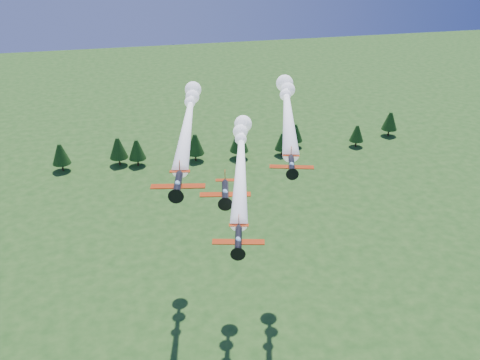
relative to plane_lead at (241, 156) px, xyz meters
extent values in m
cylinder|color=black|center=(-6.59, -26.90, 0.00)|extent=(2.19, 5.32, 0.97)
cone|color=black|center=(-7.32, -29.87, 0.00)|extent=(1.15, 1.08, 0.97)
cone|color=black|center=(-7.46, -30.43, 0.00)|extent=(0.52, 0.53, 0.43)
cylinder|color=black|center=(-7.50, -30.59, 0.00)|extent=(1.99, 0.52, 2.04)
cube|color=red|center=(-6.69, -27.28, -0.31)|extent=(7.28, 2.98, 0.12)
cube|color=red|center=(-5.77, -23.56, 0.05)|extent=(2.93, 1.47, 0.07)
cube|color=red|center=(-5.75, -23.46, 0.82)|extent=(0.30, 0.92, 1.41)
ellipsoid|color=#98CEEB|center=(-6.80, -27.75, 0.39)|extent=(0.96, 1.30, 0.61)
sphere|color=white|center=(1.81, 7.39, 0.00)|extent=(2.30, 2.30, 2.30)
sphere|color=white|center=(2.87, 11.71, 0.00)|extent=(3.00, 3.00, 3.00)
sphere|color=white|center=(3.93, 16.03, 0.00)|extent=(3.70, 3.70, 3.70)
cylinder|color=black|center=(-13.41, -16.74, 4.31)|extent=(2.19, 5.96, 1.08)
cone|color=black|center=(-14.06, -20.09, 4.31)|extent=(1.25, 1.17, 1.08)
cone|color=black|center=(-14.19, -20.73, 4.31)|extent=(0.56, 0.57, 0.48)
cylinder|color=black|center=(-14.22, -20.91, 4.31)|extent=(2.24, 0.48, 2.28)
cube|color=red|center=(-13.49, -17.16, 3.97)|extent=(8.16, 2.98, 0.13)
cube|color=red|center=(-12.66, -12.96, 4.37)|extent=(3.26, 1.51, 0.08)
cube|color=red|center=(-12.64, -12.85, 5.24)|extent=(0.29, 1.03, 1.57)
ellipsoid|color=#98CEEB|center=(-13.59, -17.70, 4.75)|extent=(1.02, 1.43, 0.68)
sphere|color=white|center=(-6.23, 19.77, 4.31)|extent=(2.30, 2.30, 2.30)
sphere|color=white|center=(-5.34, 24.33, 4.31)|extent=(3.00, 3.00, 3.00)
sphere|color=white|center=(-4.44, 28.89, 4.31)|extent=(3.70, 3.70, 3.70)
cylinder|color=black|center=(3.03, -19.76, 7.00)|extent=(2.15, 4.77, 0.87)
cone|color=black|center=(2.27, -22.40, 7.00)|extent=(1.06, 1.00, 0.87)
cone|color=black|center=(2.12, -22.91, 7.00)|extent=(0.48, 0.48, 0.38)
cylinder|color=black|center=(2.08, -23.05, 7.00)|extent=(1.77, 0.54, 1.83)
cube|color=red|center=(2.93, -20.10, 6.72)|extent=(6.53, 2.93, 0.10)
cube|color=red|center=(3.89, -16.79, 7.04)|extent=(2.64, 1.42, 0.06)
cube|color=red|center=(3.92, -16.70, 7.74)|extent=(0.31, 0.82, 1.27)
ellipsoid|color=#98CEEB|center=(2.81, -20.52, 7.35)|extent=(0.90, 1.18, 0.54)
sphere|color=white|center=(12.34, 12.33, 7.00)|extent=(2.30, 2.30, 2.30)
sphere|color=white|center=(13.52, 16.39, 7.00)|extent=(3.00, 3.00, 3.00)
sphere|color=white|center=(14.70, 20.46, 7.00)|extent=(3.70, 3.70, 3.70)
cylinder|color=black|center=(-5.58, -12.88, 0.02)|extent=(2.25, 6.04, 1.10)
cone|color=black|center=(-6.26, -16.28, 0.02)|extent=(1.27, 1.19, 1.10)
cone|color=black|center=(-6.39, -16.93, 0.02)|extent=(0.57, 0.58, 0.48)
cylinder|color=black|center=(-6.43, -17.11, 0.02)|extent=(2.28, 0.50, 2.31)
cube|color=red|center=(-5.67, -13.32, -0.33)|extent=(8.28, 3.06, 0.13)
cube|color=red|center=(-4.81, -9.05, 0.07)|extent=(3.31, 1.55, 0.08)
cube|color=red|center=(-4.79, -8.94, 0.95)|extent=(0.30, 1.04, 1.60)
ellipsoid|color=#98CEEB|center=(-5.77, -13.85, 0.46)|extent=(1.04, 1.45, 0.69)
cylinder|color=#382314|center=(19.48, 86.69, -38.68)|extent=(0.60, 0.60, 3.00)
cone|color=#17340F|center=(19.48, 86.69, -33.32)|extent=(6.86, 6.86, 7.72)
cylinder|color=#382314|center=(-42.61, 90.14, -38.81)|extent=(0.60, 0.60, 2.76)
cone|color=#17340F|center=(-42.61, 90.14, -33.89)|extent=(6.30, 6.30, 7.09)
cylinder|color=#382314|center=(65.60, 87.44, -39.00)|extent=(0.60, 0.60, 2.36)
cone|color=#17340F|center=(65.60, 87.44, -34.78)|extent=(5.40, 5.40, 6.07)
cylinder|color=#382314|center=(42.58, 92.27, -38.91)|extent=(0.60, 0.60, 2.54)
cone|color=#17340F|center=(42.58, 92.27, -34.37)|extent=(5.82, 5.82, 6.54)
cylinder|color=#382314|center=(-16.87, 88.64, -38.84)|extent=(0.60, 0.60, 2.68)
cone|color=#17340F|center=(-16.87, 88.64, -34.06)|extent=(6.13, 6.13, 6.89)
cylinder|color=#382314|center=(3.68, 88.09, -38.77)|extent=(0.60, 0.60, 2.83)
cone|color=#17340F|center=(3.68, 88.09, -33.72)|extent=(6.46, 6.46, 7.27)
cylinder|color=#382314|center=(83.02, 94.95, -38.82)|extent=(0.60, 0.60, 2.72)
cone|color=#17340F|center=(83.02, 94.95, -33.96)|extent=(6.23, 6.23, 7.00)
cylinder|color=#382314|center=(-23.22, 90.59, -38.77)|extent=(0.60, 0.60, 2.84)
cone|color=#17340F|center=(-23.22, 90.59, -33.70)|extent=(6.49, 6.49, 7.30)
cylinder|color=#382314|center=(35.47, 85.87, -39.00)|extent=(0.60, 0.60, 2.36)
cone|color=#17340F|center=(35.47, 85.87, -34.78)|extent=(5.40, 5.40, 6.08)
camera|label=1|loc=(-20.27, -87.24, 39.79)|focal=40.00mm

